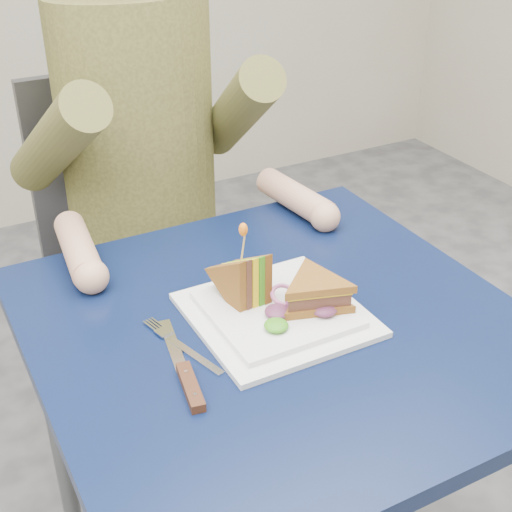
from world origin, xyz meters
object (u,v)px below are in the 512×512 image
table (278,361)px  sandwich_flat (315,292)px  chair (135,235)px  diner (138,101)px  knife (187,378)px  sandwich_upright (244,281)px  fork (184,347)px  plate (276,313)px

table → sandwich_flat: 0.14m
chair → diner: (-0.00, -0.11, 0.37)m
chair → knife: chair is taller
table → sandwich_upright: bearing=120.9°
diner → sandwich_flat: bearing=-84.8°
table → diner: bearing=90.0°
diner → sandwich_flat: (0.06, -0.62, -0.14)m
chair → diner: size_ratio=1.25×
table → fork: bearing=177.9°
sandwich_flat → fork: (-0.22, 0.02, -0.04)m
plate → sandwich_flat: (0.05, -0.02, 0.04)m
diner → knife: 0.72m
chair → diner: 0.39m
plate → sandwich_upright: (-0.03, 0.04, 0.05)m
sandwich_flat → plate: bearing=155.6°
plate → table: bearing=-97.0°
sandwich_flat → table: bearing=165.9°
plate → sandwich_upright: bearing=127.7°
table → diner: diner is taller
table → chair: size_ratio=0.81×
chair → diner: diner is taller
chair → plate: chair is taller
diner → fork: size_ratio=4.22×
sandwich_upright → fork: size_ratio=0.73×
chair → sandwich_flat: 0.77m
chair → sandwich_flat: bearing=-85.6°
plate → knife: 0.20m
diner → table: bearing=-90.0°
chair → knife: (-0.19, -0.78, 0.20)m
sandwich_upright → knife: bearing=-141.4°
diner → fork: 0.64m
sandwich_upright → plate: bearing=-52.3°
knife → sandwich_upright: bearing=38.6°
chair → diner: bearing=-90.0°
table → knife: 0.22m
sandwich_flat → chair: bearing=94.4°
plate → sandwich_flat: 0.07m
sandwich_upright → fork: sandwich_upright is taller
plate → chair: bearing=90.1°
table → fork: fork is taller
table → plate: plate is taller
sandwich_flat → knife: sandwich_flat is taller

